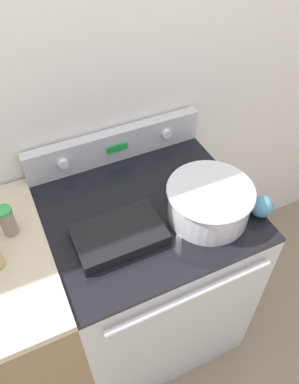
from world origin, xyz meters
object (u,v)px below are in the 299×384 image
at_px(casserole_dish, 119,235).
at_px(spice_jar_green_cap, 7,221).
at_px(mixing_bowl, 209,201).
at_px(ladle, 260,206).

height_order(casserole_dish, spice_jar_green_cap, spice_jar_green_cap).
bearing_deg(mixing_bowl, ladle, -22.43).
relative_size(ladle, spice_jar_green_cap, 2.23).
xyz_separation_m(mixing_bowl, spice_jar_green_cap, (-0.68, 0.22, -0.00)).
relative_size(mixing_bowl, casserole_dish, 1.01).
bearing_deg(mixing_bowl, spice_jar_green_cap, 162.28).
height_order(casserole_dish, ladle, ladle).
distance_m(ladle, spice_jar_green_cap, 0.91).
bearing_deg(mixing_bowl, casserole_dish, 174.73).
bearing_deg(ladle, spice_jar_green_cap, 161.27).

